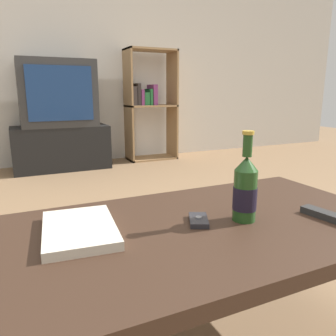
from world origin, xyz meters
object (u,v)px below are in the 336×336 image
at_px(bookshelf, 148,103).
at_px(television, 57,93).
at_px(tv_stand, 61,148).
at_px(table_book, 79,229).
at_px(cell_phone, 199,220).
at_px(beer_bottle, 245,189).
at_px(remote_control, 328,216).

bearing_deg(bookshelf, television, -175.29).
relative_size(tv_stand, table_book, 3.30).
distance_m(television, cell_phone, 2.74).
relative_size(cell_phone, table_book, 0.37).
bearing_deg(table_book, tv_stand, 89.47).
height_order(beer_bottle, table_book, beer_bottle).
height_order(television, bookshelf, bookshelf).
xyz_separation_m(tv_stand, remote_control, (0.39, -2.86, 0.21)).
bearing_deg(television, bookshelf, 4.71).
distance_m(beer_bottle, remote_control, 0.26).
distance_m(television, bookshelf, 1.01).
bearing_deg(table_book, cell_phone, -6.11).
bearing_deg(bookshelf, tv_stand, -175.51).
relative_size(television, table_book, 2.54).
height_order(tv_stand, beer_bottle, beer_bottle).
distance_m(tv_stand, television, 0.54).
height_order(bookshelf, cell_phone, bookshelf).
relative_size(tv_stand, television, 1.30).
distance_m(bookshelf, cell_phone, 2.97).
xyz_separation_m(cell_phone, remote_control, (0.35, -0.14, 0.00)).
distance_m(bookshelf, table_book, 3.03).
bearing_deg(tv_stand, table_book, -96.08).
bearing_deg(bookshelf, table_book, -115.07).
height_order(tv_stand, remote_control, tv_stand).
bearing_deg(remote_control, television, 89.95).
bearing_deg(cell_phone, tv_stand, 116.27).
bearing_deg(tv_stand, beer_bottle, -86.65).
bearing_deg(tv_stand, television, -90.00).
height_order(cell_phone, remote_control, remote_control).
height_order(tv_stand, cell_phone, tv_stand).
bearing_deg(tv_stand, cell_phone, -89.27).
relative_size(bookshelf, beer_bottle, 4.83).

